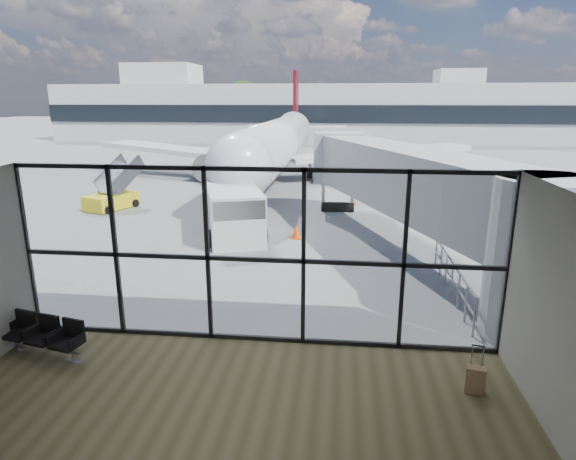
% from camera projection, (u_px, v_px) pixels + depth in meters
% --- Properties ---
extents(ground, '(220.00, 220.00, 0.00)m').
position_uv_depth(ground, '(322.00, 158.00, 50.79)').
color(ground, slate).
rests_on(ground, ground).
extents(lounge_shell, '(12.02, 8.01, 4.51)m').
position_uv_depth(lounge_shell, '(197.00, 334.00, 7.15)').
color(lounge_shell, brown).
rests_on(lounge_shell, ground).
extents(glass_curtain_wall, '(12.10, 0.12, 4.50)m').
position_uv_depth(glass_curtain_wall, '(255.00, 258.00, 11.86)').
color(glass_curtain_wall, white).
rests_on(glass_curtain_wall, ground).
extents(jet_bridge, '(8.00, 16.50, 4.33)m').
position_uv_depth(jet_bridge, '(417.00, 189.00, 17.98)').
color(jet_bridge, '#9C9EA1').
rests_on(jet_bridge, ground).
extents(apron_railing, '(0.06, 5.46, 1.11)m').
position_uv_depth(apron_railing, '(452.00, 275.00, 15.02)').
color(apron_railing, gray).
rests_on(apron_railing, ground).
extents(far_terminal, '(80.00, 12.20, 11.00)m').
position_uv_depth(far_terminal, '(325.00, 111.00, 70.80)').
color(far_terminal, '#B1B1AC').
rests_on(far_terminal, ground).
extents(tree_0, '(4.95, 4.95, 7.12)m').
position_uv_depth(tree_0, '(76.00, 107.00, 85.08)').
color(tree_0, '#382619').
rests_on(tree_0, ground).
extents(tree_1, '(5.61, 5.61, 8.07)m').
position_uv_depth(tree_1, '(108.00, 103.00, 84.27)').
color(tree_1, '#382619').
rests_on(tree_1, ground).
extents(tree_2, '(6.27, 6.27, 9.03)m').
position_uv_depth(tree_2, '(141.00, 100.00, 83.46)').
color(tree_2, '#382619').
rests_on(tree_2, ground).
extents(tree_3, '(4.95, 4.95, 7.12)m').
position_uv_depth(tree_3, '(175.00, 107.00, 83.14)').
color(tree_3, '#382619').
rests_on(tree_3, ground).
extents(tree_4, '(5.61, 5.61, 8.07)m').
position_uv_depth(tree_4, '(208.00, 103.00, 82.33)').
color(tree_4, '#382619').
rests_on(tree_4, ground).
extents(tree_5, '(6.27, 6.27, 9.03)m').
position_uv_depth(tree_5, '(243.00, 100.00, 81.52)').
color(tree_5, '#382619').
rests_on(tree_5, ground).
extents(seating_row, '(2.17, 1.04, 0.96)m').
position_uv_depth(seating_row, '(46.00, 333.00, 11.67)').
color(seating_row, gray).
rests_on(seating_row, ground).
extents(suitcase, '(0.44, 0.35, 1.07)m').
position_uv_depth(suitcase, '(475.00, 380.00, 10.11)').
color(suitcase, '#8F6E50').
rests_on(suitcase, ground).
extents(airliner, '(29.84, 34.50, 8.89)m').
position_uv_depth(airliner, '(278.00, 142.00, 38.11)').
color(airliner, silver).
rests_on(airliner, ground).
extents(service_van, '(3.77, 5.57, 2.23)m').
position_uv_depth(service_van, '(233.00, 212.00, 21.55)').
color(service_van, silver).
rests_on(service_van, ground).
extents(belt_loader, '(2.41, 3.76, 1.65)m').
position_uv_depth(belt_loader, '(224.00, 183.00, 32.19)').
color(belt_loader, black).
rests_on(belt_loader, ground).
extents(mobile_stairs, '(2.63, 3.63, 2.33)m').
position_uv_depth(mobile_stairs, '(112.00, 199.00, 27.21)').
color(mobile_stairs, yellow).
rests_on(mobile_stairs, ground).
extents(traffic_cone_a, '(0.46, 0.46, 0.65)m').
position_uv_depth(traffic_cone_a, '(296.00, 231.00, 21.46)').
color(traffic_cone_a, '#FF4F0D').
rests_on(traffic_cone_a, ground).
extents(traffic_cone_c, '(0.37, 0.37, 0.53)m').
position_uv_depth(traffic_cone_c, '(354.00, 200.00, 28.38)').
color(traffic_cone_c, '#E25D0B').
rests_on(traffic_cone_c, ground).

